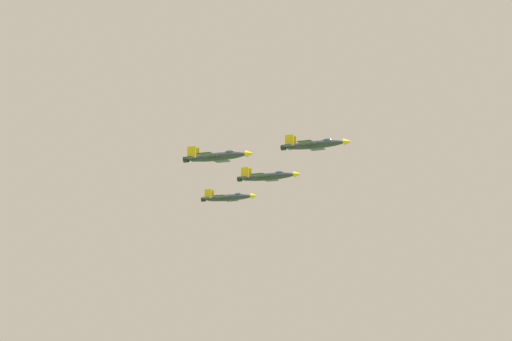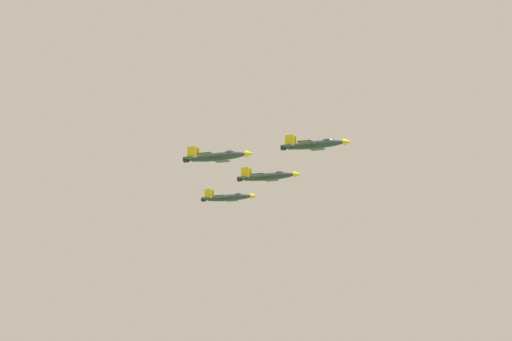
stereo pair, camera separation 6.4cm
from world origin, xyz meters
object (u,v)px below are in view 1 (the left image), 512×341
object	(u,v)px
jet_lead	(314,144)
jet_right_wingman	(217,156)
jet_left_outer	(228,197)
jet_left_wingman	(268,176)

from	to	relation	value
jet_lead	jet_right_wingman	distance (m)	24.11
jet_right_wingman	jet_left_outer	distance (m)	49.48
jet_left_wingman	jet_right_wingman	size ratio (longest dim) A/B	1.00
jet_left_wingman	jet_left_outer	size ratio (longest dim) A/B	1.04
jet_right_wingman	jet_left_outer	world-z (taller)	jet_right_wingman
jet_left_wingman	jet_left_outer	bearing A→B (deg)	140.69
jet_right_wingman	jet_left_outer	size ratio (longest dim) A/B	1.04
jet_left_outer	jet_left_wingman	bearing A→B (deg)	-40.91
jet_left_wingman	jet_left_outer	xyz separation A→B (m)	(-16.76, 16.76, -1.82)
jet_left_wingman	jet_right_wingman	xyz separation A→B (m)	(-2.48, -30.60, -0.90)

